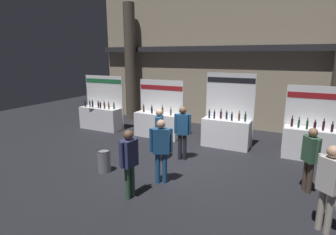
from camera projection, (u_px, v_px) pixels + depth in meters
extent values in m
plane|color=black|center=(176.00, 161.00, 8.26)|extent=(24.76, 24.76, 0.00)
cube|color=tan|center=(223.00, 56.00, 11.81)|extent=(12.38, 0.25, 6.30)
cube|color=#2D2D33|center=(221.00, 49.00, 11.47)|extent=(12.38, 0.20, 0.24)
cylinder|color=#51473D|center=(130.00, 63.00, 13.25)|extent=(0.55, 0.55, 5.62)
cube|color=white|center=(100.00, 118.00, 11.77)|extent=(1.87, 0.60, 0.96)
cube|color=white|center=(105.00, 102.00, 11.91)|extent=(1.96, 0.04, 2.32)
cube|color=#1E6638|center=(103.00, 81.00, 11.68)|extent=(1.91, 0.01, 0.18)
cylinder|color=black|center=(85.00, 104.00, 11.87)|extent=(0.07, 0.07, 0.24)
cylinder|color=black|center=(85.00, 100.00, 11.83)|extent=(0.03, 0.03, 0.09)
cylinder|color=gold|center=(85.00, 99.00, 11.82)|extent=(0.03, 0.03, 0.02)
cylinder|color=#19381E|center=(90.00, 104.00, 11.84)|extent=(0.06, 0.06, 0.25)
cylinder|color=#19381E|center=(90.00, 100.00, 11.80)|extent=(0.03, 0.03, 0.06)
cylinder|color=gold|center=(90.00, 100.00, 11.79)|extent=(0.03, 0.03, 0.02)
cylinder|color=black|center=(93.00, 104.00, 11.68)|extent=(0.07, 0.07, 0.28)
cylinder|color=black|center=(92.00, 101.00, 11.64)|extent=(0.03, 0.03, 0.06)
cylinder|color=black|center=(92.00, 100.00, 11.64)|extent=(0.03, 0.03, 0.02)
cylinder|color=black|center=(98.00, 105.00, 11.70)|extent=(0.07, 0.07, 0.23)
cylinder|color=black|center=(98.00, 101.00, 11.67)|extent=(0.03, 0.03, 0.07)
cylinder|color=black|center=(98.00, 101.00, 11.66)|extent=(0.03, 0.03, 0.02)
cylinder|color=black|center=(100.00, 106.00, 11.54)|extent=(0.07, 0.07, 0.22)
cylinder|color=black|center=(100.00, 102.00, 11.51)|extent=(0.03, 0.03, 0.07)
cylinder|color=red|center=(100.00, 101.00, 11.50)|extent=(0.03, 0.03, 0.02)
cylinder|color=#472D14|center=(104.00, 106.00, 11.46)|extent=(0.08, 0.08, 0.24)
cylinder|color=#472D14|center=(104.00, 102.00, 11.42)|extent=(0.03, 0.03, 0.08)
cylinder|color=black|center=(104.00, 101.00, 11.41)|extent=(0.03, 0.03, 0.02)
cylinder|color=#472D14|center=(109.00, 106.00, 11.36)|extent=(0.06, 0.06, 0.23)
cylinder|color=#472D14|center=(109.00, 103.00, 11.33)|extent=(0.03, 0.03, 0.08)
cylinder|color=red|center=(109.00, 102.00, 11.32)|extent=(0.03, 0.03, 0.02)
cylinder|color=#19381E|center=(114.00, 106.00, 11.36)|extent=(0.06, 0.06, 0.24)
cylinder|color=#19381E|center=(114.00, 103.00, 11.33)|extent=(0.03, 0.03, 0.07)
cylinder|color=gold|center=(114.00, 102.00, 11.32)|extent=(0.03, 0.03, 0.02)
cube|color=silver|center=(93.00, 108.00, 11.60)|extent=(0.32, 0.38, 0.02)
cube|color=white|center=(157.00, 125.00, 10.64)|extent=(1.82, 0.60, 0.96)
cube|color=white|center=(161.00, 108.00, 10.79)|extent=(1.91, 0.04, 2.24)
cube|color=maroon|center=(161.00, 88.00, 10.58)|extent=(1.86, 0.01, 0.18)
cylinder|color=#472D14|center=(144.00, 109.00, 10.75)|extent=(0.07, 0.07, 0.24)
cylinder|color=#472D14|center=(144.00, 105.00, 10.72)|extent=(0.03, 0.03, 0.07)
cylinder|color=red|center=(144.00, 104.00, 10.71)|extent=(0.03, 0.03, 0.02)
cylinder|color=black|center=(152.00, 110.00, 10.51)|extent=(0.08, 0.08, 0.24)
cylinder|color=black|center=(152.00, 107.00, 10.47)|extent=(0.03, 0.03, 0.06)
cylinder|color=black|center=(152.00, 105.00, 10.46)|extent=(0.03, 0.03, 0.02)
cylinder|color=#472D14|center=(162.00, 111.00, 10.42)|extent=(0.07, 0.07, 0.24)
cylinder|color=#472D14|center=(162.00, 107.00, 10.39)|extent=(0.03, 0.03, 0.08)
cylinder|color=black|center=(162.00, 105.00, 10.38)|extent=(0.03, 0.03, 0.02)
cylinder|color=#472D14|center=(171.00, 112.00, 10.17)|extent=(0.06, 0.06, 0.23)
cylinder|color=#472D14|center=(171.00, 108.00, 10.14)|extent=(0.03, 0.03, 0.08)
cylinder|color=red|center=(171.00, 107.00, 10.12)|extent=(0.03, 0.03, 0.02)
cube|color=white|center=(226.00, 133.00, 9.45)|extent=(1.64, 0.60, 1.00)
cube|color=white|center=(229.00, 110.00, 9.57)|extent=(1.72, 0.04, 2.59)
cube|color=black|center=(231.00, 80.00, 9.31)|extent=(1.67, 0.01, 0.18)
cylinder|color=black|center=(209.00, 114.00, 9.53)|extent=(0.06, 0.06, 0.26)
cylinder|color=black|center=(209.00, 110.00, 9.49)|extent=(0.03, 0.03, 0.06)
cylinder|color=black|center=(209.00, 109.00, 9.48)|extent=(0.03, 0.03, 0.02)
cylinder|color=black|center=(214.00, 115.00, 9.45)|extent=(0.06, 0.06, 0.25)
cylinder|color=black|center=(214.00, 111.00, 9.41)|extent=(0.03, 0.03, 0.07)
cylinder|color=gold|center=(215.00, 109.00, 9.40)|extent=(0.03, 0.03, 0.02)
cylinder|color=black|center=(221.00, 115.00, 9.45)|extent=(0.07, 0.07, 0.26)
cylinder|color=black|center=(221.00, 110.00, 9.41)|extent=(0.03, 0.03, 0.09)
cylinder|color=red|center=(221.00, 109.00, 9.39)|extent=(0.03, 0.03, 0.02)
cylinder|color=black|center=(227.00, 116.00, 9.35)|extent=(0.07, 0.07, 0.24)
cylinder|color=black|center=(227.00, 112.00, 9.32)|extent=(0.03, 0.03, 0.06)
cylinder|color=red|center=(227.00, 111.00, 9.31)|extent=(0.03, 0.03, 0.02)
cylinder|color=black|center=(232.00, 117.00, 9.14)|extent=(0.06, 0.06, 0.24)
cylinder|color=black|center=(232.00, 113.00, 9.11)|extent=(0.03, 0.03, 0.07)
cylinder|color=gold|center=(232.00, 112.00, 9.10)|extent=(0.03, 0.03, 0.02)
cylinder|color=#472D14|center=(239.00, 117.00, 9.16)|extent=(0.07, 0.07, 0.24)
cylinder|color=#472D14|center=(239.00, 113.00, 9.12)|extent=(0.03, 0.03, 0.08)
cylinder|color=black|center=(239.00, 111.00, 9.11)|extent=(0.03, 0.03, 0.02)
cylinder|color=#19381E|center=(245.00, 118.00, 9.04)|extent=(0.07, 0.07, 0.25)
cylinder|color=#19381E|center=(246.00, 113.00, 9.00)|extent=(0.03, 0.03, 0.08)
cylinder|color=black|center=(246.00, 112.00, 8.99)|extent=(0.03, 0.03, 0.02)
cube|color=white|center=(308.00, 144.00, 8.35)|extent=(1.49, 0.60, 0.98)
cube|color=white|center=(311.00, 122.00, 8.50)|extent=(1.56, 0.04, 2.27)
cube|color=maroon|center=(314.00, 96.00, 8.29)|extent=(1.51, 0.01, 0.18)
cylinder|color=black|center=(292.00, 122.00, 8.50)|extent=(0.07, 0.07, 0.26)
cylinder|color=black|center=(293.00, 117.00, 8.46)|extent=(0.03, 0.03, 0.09)
cylinder|color=red|center=(293.00, 116.00, 8.45)|extent=(0.03, 0.03, 0.02)
cylinder|color=#19381E|center=(299.00, 124.00, 8.37)|extent=(0.06, 0.06, 0.24)
cylinder|color=#19381E|center=(299.00, 119.00, 8.34)|extent=(0.03, 0.03, 0.09)
cylinder|color=black|center=(299.00, 117.00, 8.33)|extent=(0.03, 0.03, 0.02)
cylinder|color=#19381E|center=(307.00, 125.00, 8.17)|extent=(0.06, 0.06, 0.27)
cylinder|color=#19381E|center=(308.00, 120.00, 8.13)|extent=(0.03, 0.03, 0.08)
cylinder|color=red|center=(308.00, 118.00, 8.12)|extent=(0.03, 0.03, 0.02)
cylinder|color=black|center=(315.00, 126.00, 8.13)|extent=(0.08, 0.08, 0.24)
cylinder|color=black|center=(315.00, 121.00, 8.09)|extent=(0.03, 0.03, 0.06)
cylinder|color=black|center=(316.00, 120.00, 8.08)|extent=(0.03, 0.03, 0.02)
cylinder|color=black|center=(323.00, 126.00, 8.05)|extent=(0.07, 0.07, 0.28)
cylinder|color=black|center=(324.00, 120.00, 8.01)|extent=(0.03, 0.03, 0.09)
cylinder|color=gold|center=(324.00, 118.00, 8.00)|extent=(0.03, 0.03, 0.02)
cylinder|color=black|center=(332.00, 128.00, 7.90)|extent=(0.07, 0.07, 0.22)
cylinder|color=black|center=(333.00, 123.00, 7.87)|extent=(0.03, 0.03, 0.08)
cylinder|color=black|center=(333.00, 122.00, 7.86)|extent=(0.03, 0.03, 0.02)
cylinder|color=slate|center=(104.00, 161.00, 7.47)|extent=(0.36, 0.36, 0.60)
torus|color=black|center=(104.00, 151.00, 7.39)|extent=(0.35, 0.35, 0.02)
cylinder|color=#23232D|center=(185.00, 147.00, 8.32)|extent=(0.12, 0.12, 0.81)
cylinder|color=#23232D|center=(180.00, 147.00, 8.35)|extent=(0.12, 0.12, 0.81)
cube|color=navy|center=(183.00, 124.00, 8.17)|extent=(0.39, 0.30, 0.64)
sphere|color=brown|center=(183.00, 110.00, 8.07)|extent=(0.22, 0.22, 0.22)
cylinder|color=navy|center=(190.00, 124.00, 8.13)|extent=(0.08, 0.08, 0.61)
cylinder|color=navy|center=(175.00, 123.00, 8.20)|extent=(0.08, 0.08, 0.61)
cylinder|color=navy|center=(158.00, 168.00, 6.79)|extent=(0.12, 0.12, 0.80)
cylinder|color=navy|center=(165.00, 168.00, 6.79)|extent=(0.12, 0.12, 0.80)
cube|color=navy|center=(161.00, 141.00, 6.63)|extent=(0.46, 0.37, 0.63)
sphere|color=tan|center=(161.00, 124.00, 6.53)|extent=(0.22, 0.22, 0.22)
cylinder|color=navy|center=(151.00, 140.00, 6.63)|extent=(0.08, 0.08, 0.60)
cylinder|color=navy|center=(171.00, 140.00, 6.63)|extent=(0.08, 0.08, 0.60)
cylinder|color=#47382D|center=(160.00, 147.00, 8.37)|extent=(0.12, 0.12, 0.78)
cylinder|color=#47382D|center=(159.00, 149.00, 8.21)|extent=(0.12, 0.12, 0.78)
cube|color=navy|center=(159.00, 126.00, 8.13)|extent=(0.32, 0.43, 0.62)
sphere|color=tan|center=(159.00, 113.00, 8.04)|extent=(0.21, 0.21, 0.21)
cylinder|color=navy|center=(160.00, 124.00, 8.36)|extent=(0.08, 0.08, 0.59)
cylinder|color=navy|center=(158.00, 128.00, 7.90)|extent=(0.08, 0.08, 0.59)
cylinder|color=#47382D|center=(306.00, 175.00, 6.43)|extent=(0.12, 0.12, 0.76)
cylinder|color=#47382D|center=(310.00, 178.00, 6.28)|extent=(0.12, 0.12, 0.76)
cube|color=#33563D|center=(311.00, 149.00, 6.20)|extent=(0.39, 0.42, 0.60)
sphere|color=#8C6647|center=(313.00, 132.00, 6.11)|extent=(0.21, 0.21, 0.21)
cylinder|color=#33563D|center=(305.00, 146.00, 6.41)|extent=(0.08, 0.08, 0.57)
cylinder|color=#33563D|center=(317.00, 152.00, 5.99)|extent=(0.08, 0.08, 0.57)
cylinder|color=#ADA393|center=(329.00, 214.00, 4.82)|extent=(0.12, 0.12, 0.81)
cylinder|color=#ADA393|center=(321.00, 209.00, 4.97)|extent=(0.12, 0.12, 0.81)
cube|color=silver|center=(330.00, 175.00, 4.73)|extent=(0.42, 0.40, 0.64)
sphere|color=tan|center=(334.00, 152.00, 4.63)|extent=(0.22, 0.22, 0.22)
cylinder|color=silver|center=(319.00, 169.00, 4.92)|extent=(0.08, 0.08, 0.61)
cylinder|color=#33563D|center=(132.00, 181.00, 6.14)|extent=(0.12, 0.12, 0.77)
cylinder|color=#33563D|center=(128.00, 183.00, 6.02)|extent=(0.12, 0.12, 0.77)
cube|color=navy|center=(129.00, 153.00, 5.92)|extent=(0.30, 0.39, 0.61)
sphere|color=brown|center=(128.00, 135.00, 5.83)|extent=(0.21, 0.21, 0.21)
cylinder|color=navy|center=(136.00, 149.00, 6.10)|extent=(0.08, 0.08, 0.58)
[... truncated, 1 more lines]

